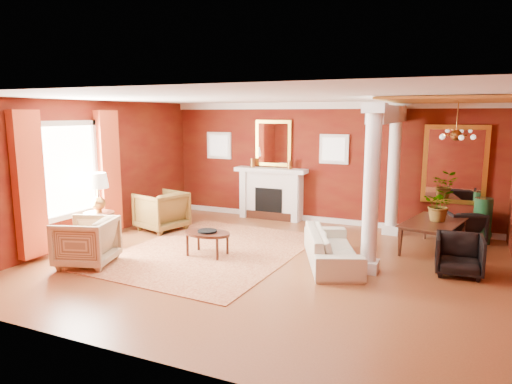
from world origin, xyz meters
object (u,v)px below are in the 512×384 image
at_px(sofa, 332,242).
at_px(dining_table, 435,228).
at_px(coffee_table, 207,234).
at_px(side_table, 98,197).
at_px(armchair_stripe, 86,240).
at_px(armchair_leopard, 161,209).

bearing_deg(sofa, dining_table, -68.76).
distance_m(coffee_table, side_table, 2.39).
xyz_separation_m(coffee_table, side_table, (-2.29, -0.32, 0.59)).
distance_m(armchair_stripe, coffee_table, 2.13).
xyz_separation_m(armchair_stripe, dining_table, (5.52, 3.41, -0.00)).
distance_m(armchair_leopard, dining_table, 5.85).
xyz_separation_m(armchair_leopard, armchair_stripe, (0.27, -2.58, -0.02)).
height_order(armchair_stripe, coffee_table, armchair_stripe).
distance_m(sofa, dining_table, 2.26).
bearing_deg(side_table, dining_table, 21.31).
height_order(armchair_leopard, armchair_stripe, armchair_leopard).
xyz_separation_m(side_table, dining_table, (6.15, 2.40, -0.54)).
bearing_deg(side_table, sofa, 10.40).
bearing_deg(dining_table, side_table, 124.84).
xyz_separation_m(armchair_stripe, coffee_table, (1.66, 1.33, -0.05)).
xyz_separation_m(sofa, armchair_stripe, (-3.90, -1.84, 0.06)).
height_order(armchair_stripe, dining_table, armchair_stripe).
relative_size(armchair_leopard, side_table, 0.66).
bearing_deg(armchair_stripe, side_table, -165.65).
relative_size(sofa, side_table, 1.39).
bearing_deg(coffee_table, side_table, -172.04).
distance_m(coffee_table, dining_table, 4.38).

